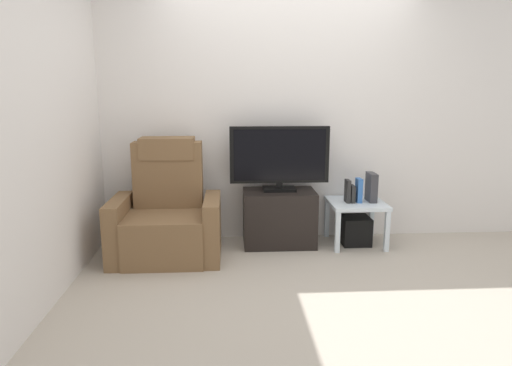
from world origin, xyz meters
name	(u,v)px	position (x,y,z in m)	size (l,w,h in m)	color
ground_plane	(301,278)	(0.00, 0.00, 0.00)	(6.40, 6.40, 0.00)	#B2A899
wall_back	(286,112)	(0.00, 1.13, 1.30)	(6.40, 0.06, 2.60)	silver
wall_side	(53,120)	(-1.88, 0.00, 1.30)	(0.06, 4.48, 2.60)	silver
tv_stand	(279,218)	(-0.09, 0.85, 0.27)	(0.70, 0.44, 0.55)	black
television	(280,157)	(-0.09, 0.86, 0.88)	(0.97, 0.20, 0.63)	black
recliner_armchair	(167,217)	(-1.16, 0.60, 0.37)	(0.98, 0.78, 1.08)	brown
side_table	(356,208)	(0.67, 0.82, 0.37)	(0.54, 0.54, 0.44)	silver
subwoofer_box	(355,230)	(0.67, 0.82, 0.14)	(0.28, 0.28, 0.28)	black
book_leftmost	(348,191)	(0.57, 0.80, 0.55)	(0.04, 0.12, 0.22)	#262626
book_middle	(352,194)	(0.62, 0.80, 0.52)	(0.04, 0.13, 0.17)	#262626
book_rightmost	(359,190)	(0.68, 0.80, 0.55)	(0.05, 0.12, 0.24)	#3366B2
game_console	(371,187)	(0.82, 0.83, 0.58)	(0.07, 0.20, 0.28)	#333338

